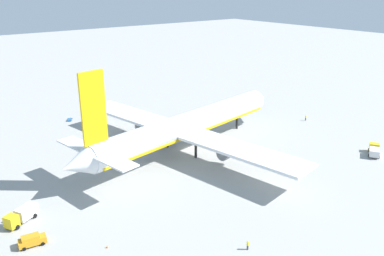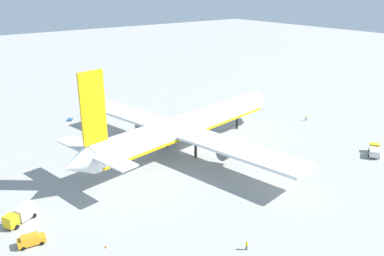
{
  "view_description": "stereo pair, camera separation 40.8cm",
  "coord_description": "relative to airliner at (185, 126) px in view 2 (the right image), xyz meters",
  "views": [
    {
      "loc": [
        -62.14,
        -81.87,
        43.36
      ],
      "look_at": [
        3.24,
        2.84,
        4.56
      ],
      "focal_mm": 37.72,
      "sensor_mm": 36.0,
      "label": 1
    },
    {
      "loc": [
        -61.82,
        -82.12,
        43.36
      ],
      "look_at": [
        3.24,
        2.84,
        4.56
      ],
      "focal_mm": 37.72,
      "sensor_mm": 36.0,
      "label": 2
    }
  ],
  "objects": [
    {
      "name": "ground_plane",
      "position": [
        1.35,
        0.13,
        -7.03
      ],
      "size": [
        600.0,
        600.0,
        0.0
      ],
      "primitive_type": "plane",
      "color": "#9E9E99"
    },
    {
      "name": "airliner",
      "position": [
        0.0,
        0.0,
        0.0
      ],
      "size": [
        75.09,
        74.06,
        26.37
      ],
      "color": "silver",
      "rests_on": "ground"
    },
    {
      "name": "service_truck_0",
      "position": [
        -45.86,
        -9.12,
        -5.5
      ],
      "size": [
        7.0,
        5.07,
        2.69
      ],
      "color": "yellow",
      "rests_on": "ground"
    },
    {
      "name": "service_truck_2",
      "position": [
        37.81,
        -33.31,
        -5.7
      ],
      "size": [
        6.71,
        5.28,
        2.46
      ],
      "color": "yellow",
      "rests_on": "ground"
    },
    {
      "name": "service_van",
      "position": [
        -46.66,
        -17.72,
        -6.0
      ],
      "size": [
        4.86,
        2.6,
        1.97
      ],
      "color": "orange",
      "rests_on": "ground"
    },
    {
      "name": "baggage_cart_0",
      "position": [
        -15.43,
        43.9,
        -6.77
      ],
      "size": [
        2.63,
        3.29,
        0.4
      ],
      "color": "#26598C",
      "rests_on": "ground"
    },
    {
      "name": "ground_worker_0",
      "position": [
        46.82,
        -4.28,
        -6.14
      ],
      "size": [
        0.55,
        0.55,
        1.76
      ],
      "color": "navy",
      "rests_on": "ground"
    },
    {
      "name": "ground_worker_2",
      "position": [
        -17.7,
        -41.58,
        -6.15
      ],
      "size": [
        0.57,
        0.57,
        1.73
      ],
      "color": "#3F3F47",
      "rests_on": "ground"
    },
    {
      "name": "traffic_cone_0",
      "position": [
        -36.66,
        -26.38,
        -6.76
      ],
      "size": [
        0.36,
        0.36,
        0.55
      ],
      "primitive_type": "cone",
      "color": "orange",
      "rests_on": "ground"
    },
    {
      "name": "traffic_cone_1",
      "position": [
        7.75,
        40.27,
        -6.76
      ],
      "size": [
        0.36,
        0.36,
        0.55
      ],
      "primitive_type": "cone",
      "color": "orange",
      "rests_on": "ground"
    },
    {
      "name": "traffic_cone_2",
      "position": [
        37.25,
        24.07,
        -6.76
      ],
      "size": [
        0.36,
        0.36,
        0.55
      ],
      "primitive_type": "cone",
      "color": "orange",
      "rests_on": "ground"
    },
    {
      "name": "traffic_cone_3",
      "position": [
        46.07,
        20.91,
        -6.76
      ],
      "size": [
        0.36,
        0.36,
        0.55
      ],
      "primitive_type": "cone",
      "color": "orange",
      "rests_on": "ground"
    }
  ]
}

